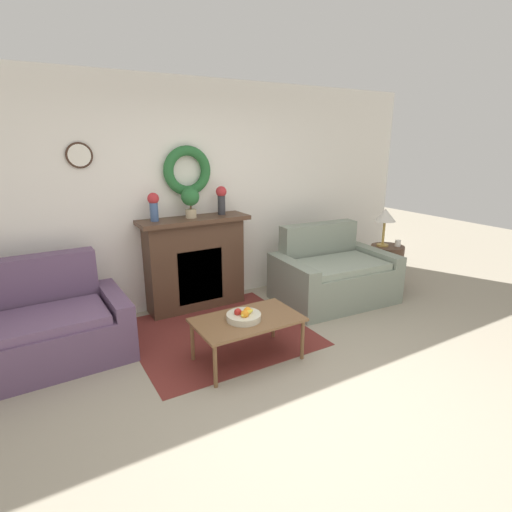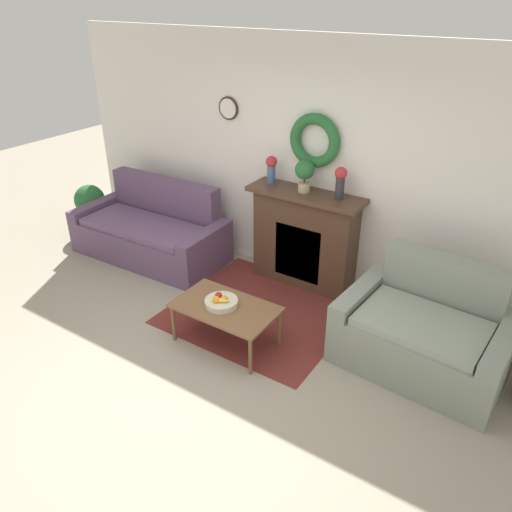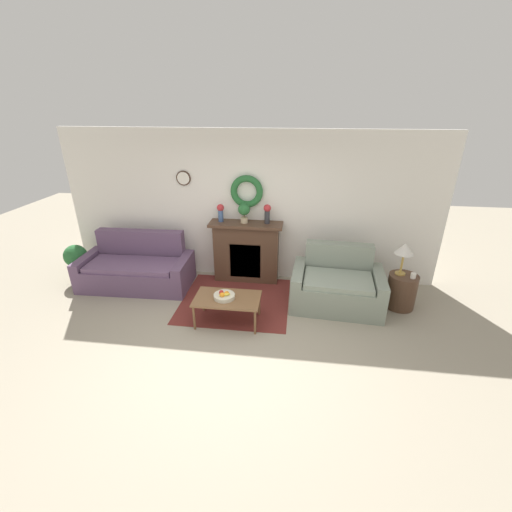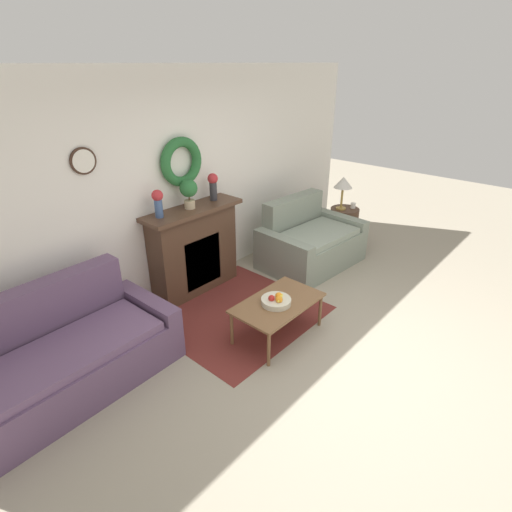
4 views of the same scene
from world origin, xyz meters
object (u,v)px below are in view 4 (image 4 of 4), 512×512
object	(u,v)px
fireplace	(194,249)
vase_on_mantel_right	(213,185)
table_lamp	(343,184)
vase_on_mantel_left	(158,201)
side_table_by_loveseat	(343,225)
fruit_bowl	(276,301)
loveseat_right	(310,242)
couch_left	(63,358)
potted_plant_on_mantel	(189,191)
coffee_table	(278,305)
mug	(353,206)

from	to	relation	value
fireplace	vase_on_mantel_right	world-z (taller)	vase_on_mantel_right
table_lamp	vase_on_mantel_left	xyz separation A→B (m)	(-3.04, 0.60, 0.33)
fireplace	table_lamp	size ratio (longest dim) A/B	2.49
vase_on_mantel_right	table_lamp	bearing A→B (deg)	-15.09
table_lamp	vase_on_mantel_left	bearing A→B (deg)	168.92
side_table_by_loveseat	fruit_bowl	bearing A→B (deg)	-163.89
loveseat_right	vase_on_mantel_right	size ratio (longest dim) A/B	4.39
vase_on_mantel_left	couch_left	bearing A→B (deg)	-162.96
loveseat_right	side_table_by_loveseat	size ratio (longest dim) A/B	2.63
side_table_by_loveseat	vase_on_mantel_right	size ratio (longest dim) A/B	1.67
fireplace	fruit_bowl	xyz separation A→B (m)	(-0.11, -1.43, -0.11)
potted_plant_on_mantel	fireplace	bearing A→B (deg)	25.66
coffee_table	side_table_by_loveseat	distance (m)	2.82
vase_on_mantel_left	vase_on_mantel_right	size ratio (longest dim) A/B	0.93
potted_plant_on_mantel	vase_on_mantel_left	bearing A→B (deg)	177.31
loveseat_right	mug	world-z (taller)	loveseat_right
loveseat_right	table_lamp	xyz separation A→B (m)	(0.98, 0.08, 0.66)
loveseat_right	potted_plant_on_mantel	world-z (taller)	potted_plant_on_mantel
side_table_by_loveseat	vase_on_mantel_left	size ratio (longest dim) A/B	1.80
loveseat_right	vase_on_mantel_right	world-z (taller)	vase_on_mantel_right
table_lamp	loveseat_right	bearing A→B (deg)	-175.12
couch_left	mug	size ratio (longest dim) A/B	23.09
couch_left	potted_plant_on_mantel	bearing A→B (deg)	11.25
table_lamp	mug	distance (m)	0.43
loveseat_right	side_table_by_loveseat	xyz separation A→B (m)	(1.03, 0.04, -0.04)
vase_on_mantel_right	loveseat_right	bearing A→B (deg)	-28.86
loveseat_right	fruit_bowl	distance (m)	1.89
fireplace	coffee_table	world-z (taller)	fireplace
fruit_bowl	vase_on_mantel_right	world-z (taller)	vase_on_mantel_right
coffee_table	vase_on_mantel_left	distance (m)	1.75
couch_left	mug	distance (m)	4.71
fireplace	vase_on_mantel_right	distance (m)	0.85
side_table_by_loveseat	vase_on_mantel_right	distance (m)	2.58
fireplace	mug	bearing A→B (deg)	-14.63
fruit_bowl	table_lamp	bearing A→B (deg)	17.33
coffee_table	table_lamp	xyz separation A→B (m)	(2.65, 0.83, 0.61)
fruit_bowl	side_table_by_loveseat	xyz separation A→B (m)	(2.75, 0.80, -0.17)
vase_on_mantel_right	couch_left	bearing A→B (deg)	-168.86
vase_on_mantel_left	vase_on_mantel_right	bearing A→B (deg)	0.00
vase_on_mantel_left	potted_plant_on_mantel	world-z (taller)	potted_plant_on_mantel
fruit_bowl	potted_plant_on_mantel	bearing A→B (deg)	86.60
table_lamp	mug	size ratio (longest dim) A/B	6.12
couch_left	mug	world-z (taller)	couch_left
fireplace	table_lamp	xyz separation A→B (m)	(2.58, -0.59, 0.42)
fireplace	table_lamp	world-z (taller)	fireplace
fireplace	side_table_by_loveseat	bearing A→B (deg)	-13.54
coffee_table	fruit_bowl	distance (m)	0.09
loveseat_right	vase_on_mantel_left	size ratio (longest dim) A/B	4.74
loveseat_right	vase_on_mantel_left	bearing A→B (deg)	165.79
coffee_table	mug	size ratio (longest dim) A/B	11.45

